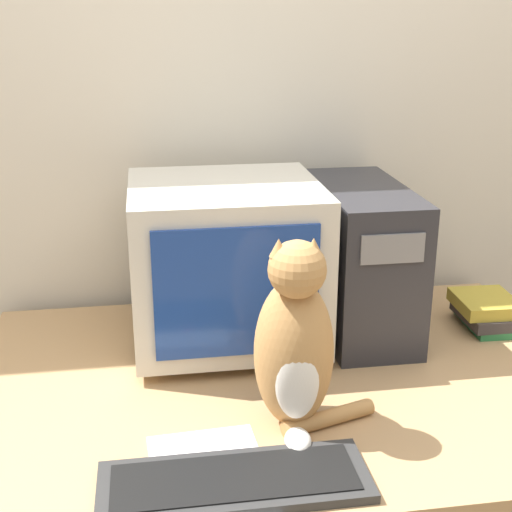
{
  "coord_description": "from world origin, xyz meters",
  "views": [
    {
      "loc": [
        -0.29,
        -0.94,
        1.57
      ],
      "look_at": [
        -0.06,
        0.5,
        1.05
      ],
      "focal_mm": 50.0,
      "sensor_mm": 36.0,
      "label": 1
    }
  ],
  "objects_px": {
    "computer_tower": "(361,259)",
    "keyboard": "(235,482)",
    "pen": "(173,465)",
    "crt_monitor": "(226,262)",
    "cat": "(295,346)",
    "book_stack": "(486,311)"
  },
  "relations": [
    {
      "from": "computer_tower",
      "to": "keyboard",
      "type": "height_order",
      "value": "computer_tower"
    },
    {
      "from": "pen",
      "to": "keyboard",
      "type": "bearing_deg",
      "value": -34.9
    },
    {
      "from": "crt_monitor",
      "to": "cat",
      "type": "relative_size",
      "value": 1.12
    },
    {
      "from": "pen",
      "to": "crt_monitor",
      "type": "bearing_deg",
      "value": 72.71
    },
    {
      "from": "keyboard",
      "to": "crt_monitor",
      "type": "bearing_deg",
      "value": 84.65
    },
    {
      "from": "computer_tower",
      "to": "cat",
      "type": "height_order",
      "value": "cat"
    },
    {
      "from": "computer_tower",
      "to": "pen",
      "type": "bearing_deg",
      "value": -133.39
    },
    {
      "from": "keyboard",
      "to": "pen",
      "type": "xyz_separation_m",
      "value": [
        -0.11,
        0.07,
        -0.01
      ]
    },
    {
      "from": "computer_tower",
      "to": "pen",
      "type": "height_order",
      "value": "computer_tower"
    },
    {
      "from": "cat",
      "to": "keyboard",
      "type": "bearing_deg",
      "value": -123.56
    },
    {
      "from": "book_stack",
      "to": "computer_tower",
      "type": "bearing_deg",
      "value": 171.09
    },
    {
      "from": "crt_monitor",
      "to": "pen",
      "type": "relative_size",
      "value": 2.88
    },
    {
      "from": "crt_monitor",
      "to": "cat",
      "type": "height_order",
      "value": "crt_monitor"
    },
    {
      "from": "book_stack",
      "to": "pen",
      "type": "height_order",
      "value": "book_stack"
    },
    {
      "from": "keyboard",
      "to": "book_stack",
      "type": "bearing_deg",
      "value": 37.1
    },
    {
      "from": "cat",
      "to": "computer_tower",
      "type": "bearing_deg",
      "value": 64.15
    },
    {
      "from": "keyboard",
      "to": "pen",
      "type": "bearing_deg",
      "value": 145.1
    },
    {
      "from": "computer_tower",
      "to": "cat",
      "type": "distance_m",
      "value": 0.51
    },
    {
      "from": "computer_tower",
      "to": "pen",
      "type": "distance_m",
      "value": 0.77
    },
    {
      "from": "pen",
      "to": "computer_tower",
      "type": "bearing_deg",
      "value": 46.61
    },
    {
      "from": "crt_monitor",
      "to": "keyboard",
      "type": "relative_size",
      "value": 0.94
    },
    {
      "from": "keyboard",
      "to": "book_stack",
      "type": "xyz_separation_m",
      "value": [
        0.75,
        0.57,
        0.03
      ]
    }
  ]
}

